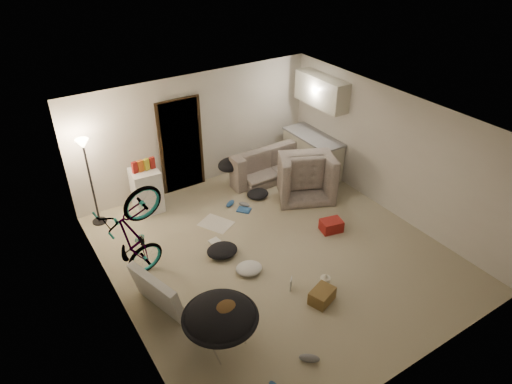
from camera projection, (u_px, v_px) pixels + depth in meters
floor at (275, 252)px, 8.29m from camera, size 5.50×6.00×0.02m
ceiling at (278, 124)px, 6.95m from camera, size 5.50×6.00×0.02m
wall_back at (196, 131)px, 9.77m from camera, size 5.50×0.02×2.50m
wall_front at (419, 306)px, 5.47m from camera, size 5.50×0.02×2.50m
wall_left at (114, 251)px, 6.36m from camera, size 0.02×6.00×2.50m
wall_right at (392, 153)px, 8.88m from camera, size 0.02×6.00×2.50m
doorway at (181, 146)px, 9.68m from camera, size 0.85×0.10×2.04m
door_trim at (181, 146)px, 9.66m from camera, size 0.97×0.04×2.10m
floor_lamp at (87, 164)px, 8.38m from camera, size 0.28×0.28×1.81m
kitchen_counter at (312, 155)px, 10.59m from camera, size 0.60×1.50×0.88m
counter_top at (313, 137)px, 10.34m from camera, size 0.64×1.54×0.04m
kitchen_uppers at (321, 91)px, 9.85m from camera, size 0.38×1.40×0.65m
sofa at (266, 164)px, 10.53m from camera, size 1.98×0.79×0.58m
armchair at (302, 175)px, 9.90m from camera, size 1.49×1.42×0.76m
bicycle at (138, 257)px, 7.40m from camera, size 1.96×1.08×1.08m
book_asset at (290, 292)px, 7.41m from camera, size 0.27×0.27×0.02m
mini_fridge at (147, 190)px, 9.22m from camera, size 0.57×0.57×0.92m
snack_box_0 at (135, 169)px, 8.86m from camera, size 0.11×0.08×0.30m
snack_box_1 at (141, 167)px, 8.91m from camera, size 0.11×0.08×0.30m
snack_box_2 at (147, 166)px, 8.97m from camera, size 0.12×0.10×0.30m
snack_box_3 at (152, 164)px, 9.02m from camera, size 0.10×0.08×0.30m
saucer_chair at (221, 322)px, 6.29m from camera, size 1.07×1.07×0.76m
hoodie at (224, 311)px, 6.18m from camera, size 0.57×0.51×0.22m
sofa_drape at (230, 165)px, 9.97m from camera, size 0.64×0.57×0.28m
tv_box at (157, 293)px, 6.92m from camera, size 0.55×1.08×0.70m
drink_case_a at (322, 296)px, 7.19m from camera, size 0.48×0.41×0.23m
drink_case_b at (331, 226)px, 8.77m from camera, size 0.46×0.38×0.23m
juicer at (325, 281)px, 7.50m from camera, size 0.17×0.17×0.24m
newspaper at (216, 224)px, 9.02m from camera, size 0.70×0.76×0.01m
book_blue at (244, 210)px, 9.41m from camera, size 0.33×0.34×0.03m
book_white at (216, 242)px, 8.51m from camera, size 0.23×0.28×0.02m
shoe_0 at (230, 204)px, 9.55m from camera, size 0.29×0.22×0.10m
shoe_1 at (244, 204)px, 9.53m from camera, size 0.21×0.27×0.09m
shoe_3 at (309, 358)px, 6.26m from camera, size 0.30×0.28×0.11m
clothes_lump_a at (222, 250)px, 8.18m from camera, size 0.62×0.55×0.18m
clothes_lump_b at (258, 194)px, 9.82m from camera, size 0.51×0.45×0.15m
clothes_lump_c at (249, 268)px, 7.80m from camera, size 0.54×0.49×0.14m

